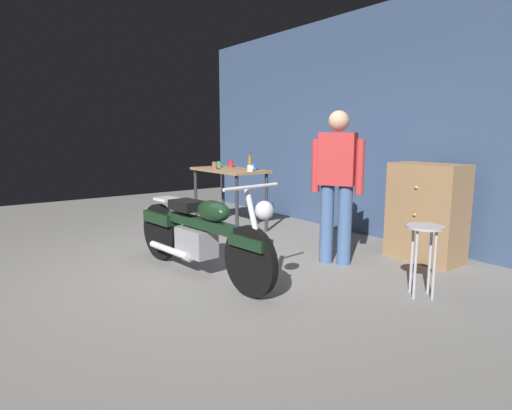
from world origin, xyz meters
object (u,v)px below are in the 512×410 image
motorcycle (200,233)px  shop_stool (424,242)px  mug_brown_stoneware (215,165)px  mug_blue_enamel (254,167)px  mug_green_speckled (219,164)px  mug_red_diner (231,164)px  person_standing (337,181)px  mug_white_ceramic (250,168)px  bottle (250,162)px  wooden_dresser (427,212)px

motorcycle → shop_stool: motorcycle is taller
mug_brown_stoneware → mug_blue_enamel: bearing=38.4°
mug_green_speckled → mug_red_diner: mug_red_diner is taller
mug_red_diner → mug_green_speckled: bearing=-123.1°
person_standing → mug_red_diner: (-2.50, 0.27, 0.03)m
person_standing → mug_white_ceramic: size_ratio=13.81×
mug_blue_enamel → mug_red_diner: (-0.63, 0.00, 0.00)m
mug_brown_stoneware → bottle: (0.29, 0.44, 0.04)m
wooden_dresser → mug_red_diner: wooden_dresser is taller
mug_blue_enamel → mug_white_ceramic: bearing=-50.9°
motorcycle → mug_blue_enamel: (-1.35, 1.68, 0.50)m
mug_white_ceramic → shop_stool: bearing=-4.1°
shop_stool → mug_blue_enamel: 3.07m
mug_blue_enamel → motorcycle: bearing=-51.2°
mug_red_diner → mug_white_ceramic: 0.79m
mug_brown_stoneware → bottle: 0.53m
shop_stool → mug_green_speckled: mug_green_speckled is taller
mug_green_speckled → mug_red_diner: size_ratio=0.93×
mug_red_diner → mug_white_ceramic: bearing=-13.1°
wooden_dresser → shop_stool: bearing=-58.8°
motorcycle → bottle: size_ratio=9.07×
mug_red_diner → mug_brown_stoneware: bearing=-69.2°
mug_blue_enamel → mug_brown_stoneware: mug_brown_stoneware is taller
person_standing → mug_white_ceramic: person_standing is taller
mug_brown_stoneware → mug_white_ceramic: 0.66m
motorcycle → person_standing: (0.51, 1.41, 0.48)m
wooden_dresser → mug_blue_enamel: size_ratio=9.04×
bottle → shop_stool: bearing=-7.8°
mug_white_ceramic → bottle: 0.42m
mug_brown_stoneware → motorcycle: bearing=-35.2°
wooden_dresser → mug_white_ceramic: size_ratio=9.09×
person_standing → wooden_dresser: (0.52, 0.92, -0.38)m
shop_stool → mug_red_diner: 3.69m
person_standing → bottle: 2.09m
shop_stool → mug_red_diner: (-3.64, 0.39, 0.45)m
mug_green_speckled → wooden_dresser: bearing=14.6°
mug_red_diner → mug_brown_stoneware: mug_brown_stoneware is taller
motorcycle → person_standing: person_standing is taller
person_standing → wooden_dresser: person_standing is taller
mug_blue_enamel → mug_brown_stoneware: size_ratio=1.04×
mug_blue_enamel → mug_green_speckled: bearing=-168.2°
person_standing → mug_white_ceramic: bearing=-32.7°
mug_white_ceramic → wooden_dresser: bearing=20.4°
shop_stool → mug_red_diner: size_ratio=5.67×
person_standing → mug_red_diner: 2.51m
motorcycle → wooden_dresser: size_ratio=1.99×
shop_stool → wooden_dresser: 1.21m
motorcycle → mug_green_speckled: motorcycle is taller
wooden_dresser → mug_white_ceramic: 2.42m
motorcycle → bottle: bearing=125.9°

